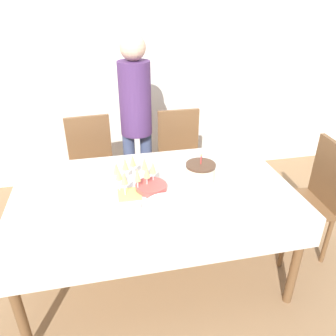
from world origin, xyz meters
The scene contains 14 objects.
ground_plane centered at (0.00, 0.00, 0.00)m, with size 12.00×12.00×0.00m, color #93704C.
wall_back centered at (0.00, 1.61, 1.35)m, with size 8.00×0.05×2.70m.
dining_table centered at (0.00, 0.00, 0.66)m, with size 1.88×1.12×0.76m.
dining_chair_far_left centered at (-0.42, 0.88, 0.53)m, with size 0.45×0.45×0.97m.
dining_chair_far_right centered at (0.42, 0.88, 0.53)m, with size 0.43×0.43×0.97m.
dining_chair_right_end centered at (1.26, -0.01, 0.53)m, with size 0.45×0.45×0.97m.
birthday_cake centered at (0.34, 0.04, 0.82)m, with size 0.21×0.21×0.20m.
champagne_tray centered at (-0.12, 0.05, 0.85)m, with size 0.34×0.34×0.18m.
plate_stack_main centered at (0.03, -0.27, 0.78)m, with size 0.26×0.26×0.04m.
plate_stack_dessert centered at (-0.02, -0.02, 0.78)m, with size 0.21×0.21×0.04m.
cake_knife centered at (0.39, -0.13, 0.76)m, with size 0.30×0.02×0.00m.
fork_pile centered at (-0.20, -0.20, 0.77)m, with size 0.18×0.08×0.02m.
napkin_pile centered at (-0.17, -0.05, 0.76)m, with size 0.15×0.15×0.01m.
person_standing centered at (0.01, 0.90, 1.00)m, with size 0.28×0.28×1.66m.
Camera 1 is at (-0.30, -1.89, 1.92)m, focal length 35.00 mm.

